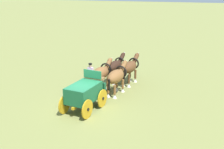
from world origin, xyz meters
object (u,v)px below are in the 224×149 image
(draft_horse_rear_near, at_px, (101,74))
(draft_horse_lead_off, at_px, (130,67))
(show_wagon, at_px, (85,92))
(draft_horse_lead_near, at_px, (116,66))
(draft_horse_rear_off, at_px, (116,77))

(draft_horse_rear_near, bearing_deg, draft_horse_lead_off, -35.44)
(show_wagon, height_order, draft_horse_lead_near, show_wagon)
(draft_horse_rear_off, distance_m, draft_horse_lead_off, 2.61)
(draft_horse_lead_off, bearing_deg, show_wagon, 164.86)
(draft_horse_rear_near, relative_size, draft_horse_lead_near, 1.05)
(show_wagon, relative_size, draft_horse_rear_off, 1.78)
(show_wagon, xyz_separation_m, draft_horse_lead_near, (6.05, -0.30, 0.12))
(draft_horse_lead_near, bearing_deg, draft_horse_rear_off, -162.45)
(draft_horse_rear_near, bearing_deg, show_wagon, -178.24)
(draft_horse_rear_off, relative_size, draft_horse_lead_off, 1.03)
(draft_horse_rear_near, bearing_deg, draft_horse_rear_off, -98.92)
(draft_horse_rear_off, bearing_deg, draft_horse_rear_near, 81.08)
(show_wagon, bearing_deg, draft_horse_rear_near, 1.76)
(show_wagon, bearing_deg, draft_horse_lead_near, -2.82)
(draft_horse_lead_near, bearing_deg, draft_horse_rear_near, 171.07)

